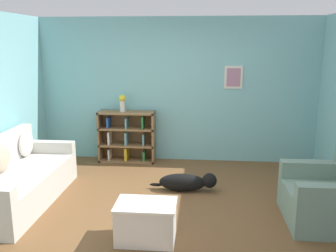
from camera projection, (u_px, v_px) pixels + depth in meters
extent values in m
plane|color=brown|center=(165.00, 210.00, 4.92)|extent=(14.00, 14.00, 0.00)
cube|color=#7AB7BC|center=(177.00, 90.00, 6.81)|extent=(5.60, 0.10, 2.60)
cube|color=silver|center=(233.00, 77.00, 6.61)|extent=(0.32, 0.02, 0.40)
cube|color=#A37089|center=(233.00, 77.00, 6.60)|extent=(0.24, 0.01, 0.32)
cube|color=beige|center=(20.00, 188.00, 5.11)|extent=(0.87, 2.10, 0.43)
cube|color=beige|center=(47.00, 147.00, 5.99)|extent=(0.87, 0.16, 0.18)
ellipsoid|color=tan|center=(1.00, 159.00, 5.04)|extent=(0.14, 0.38, 0.38)
ellipsoid|color=beige|center=(26.00, 144.00, 5.76)|extent=(0.14, 0.40, 0.40)
cube|color=olive|center=(100.00, 136.00, 6.90)|extent=(0.04, 0.32, 0.93)
cube|color=olive|center=(154.00, 137.00, 6.81)|extent=(0.04, 0.32, 0.93)
cube|color=olive|center=(129.00, 135.00, 7.00)|extent=(1.03, 0.02, 0.93)
cube|color=olive|center=(127.00, 160.00, 6.95)|extent=(1.03, 0.32, 0.04)
cube|color=olive|center=(127.00, 145.00, 6.89)|extent=(1.03, 0.32, 0.04)
cube|color=olive|center=(127.00, 128.00, 6.82)|extent=(1.03, 0.32, 0.04)
cube|color=olive|center=(126.00, 113.00, 6.75)|extent=(1.03, 0.32, 0.04)
cube|color=silver|center=(110.00, 154.00, 6.95)|extent=(0.03, 0.24, 0.21)
cube|color=silver|center=(110.00, 137.00, 6.88)|extent=(0.03, 0.24, 0.23)
cube|color=#234C9E|center=(109.00, 122.00, 6.81)|extent=(0.04, 0.24, 0.19)
cube|color=gold|center=(127.00, 154.00, 6.92)|extent=(0.05, 0.24, 0.25)
cube|color=#60939E|center=(127.00, 138.00, 6.85)|extent=(0.04, 0.24, 0.23)
cube|color=#60939E|center=(127.00, 123.00, 6.78)|extent=(0.03, 0.24, 0.18)
cube|color=#287A3D|center=(144.00, 156.00, 6.89)|extent=(0.04, 0.24, 0.19)
cube|color=#60939E|center=(144.00, 139.00, 6.82)|extent=(0.03, 0.24, 0.21)
cube|color=#287A3D|center=(143.00, 122.00, 6.75)|extent=(0.03, 0.24, 0.22)
cube|color=gray|center=(322.00, 206.00, 4.58)|extent=(0.88, 1.02, 0.42)
cube|color=gray|center=(315.00, 169.00, 4.92)|extent=(0.88, 0.18, 0.22)
cube|color=silver|center=(146.00, 222.00, 4.14)|extent=(0.64, 0.44, 0.44)
cube|color=white|center=(146.00, 205.00, 4.10)|extent=(0.67, 0.46, 0.03)
ellipsoid|color=black|center=(182.00, 182.00, 5.54)|extent=(0.69, 0.24, 0.26)
sphere|color=black|center=(209.00, 180.00, 5.49)|extent=(0.22, 0.22, 0.22)
ellipsoid|color=black|center=(156.00, 185.00, 5.62)|extent=(0.20, 0.05, 0.05)
cylinder|color=silver|center=(122.00, 106.00, 6.73)|extent=(0.09, 0.09, 0.19)
sphere|color=yellow|center=(122.00, 98.00, 6.70)|extent=(0.12, 0.12, 0.12)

